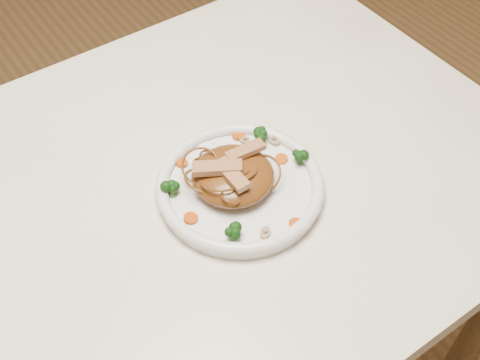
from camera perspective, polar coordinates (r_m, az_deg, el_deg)
table at (r=1.04m, az=-6.30°, el=-5.08°), size 1.20×0.80×0.75m
plate at (r=0.95m, az=0.00°, el=-0.86°), size 0.32×0.32×0.02m
noodle_mound at (r=0.93m, az=-0.67°, el=0.42°), size 0.15×0.15×0.04m
chicken_a at (r=0.93m, az=0.51°, el=2.71°), size 0.06×0.03×0.01m
chicken_b at (r=0.91m, az=-2.11°, el=1.13°), size 0.08×0.06×0.01m
chicken_c at (r=0.90m, az=-0.76°, el=0.52°), size 0.02×0.07×0.01m
broccoli_0 at (r=1.00m, az=1.89°, el=4.14°), size 0.03×0.03×0.03m
broccoli_1 at (r=0.93m, az=-6.33°, el=-0.73°), size 0.04×0.04×0.03m
broccoli_2 at (r=0.87m, az=-0.67°, el=-4.76°), size 0.03×0.03×0.03m
broccoli_3 at (r=0.97m, az=5.60°, el=2.37°), size 0.04×0.04×0.03m
carrot_0 at (r=1.02m, az=-0.14°, el=4.13°), size 0.03×0.03×0.00m
carrot_1 at (r=0.91m, az=-4.58°, el=-3.55°), size 0.02×0.02×0.00m
carrot_2 at (r=0.98m, az=3.85°, el=1.95°), size 0.03×0.03×0.00m
carrot_3 at (r=0.98m, az=-5.39°, el=1.57°), size 0.02×0.02×0.00m
carrot_4 at (r=0.90m, az=5.18°, el=-4.06°), size 0.02×0.02×0.00m
mushroom_0 at (r=0.89m, az=2.35°, el=-4.90°), size 0.03×0.03×0.01m
mushroom_1 at (r=1.01m, az=3.17°, el=3.69°), size 0.03×0.03×0.01m
mushroom_2 at (r=0.95m, az=-6.66°, el=-0.74°), size 0.04×0.04×0.01m
mushroom_3 at (r=1.01m, az=0.45°, el=3.67°), size 0.03×0.03×0.01m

